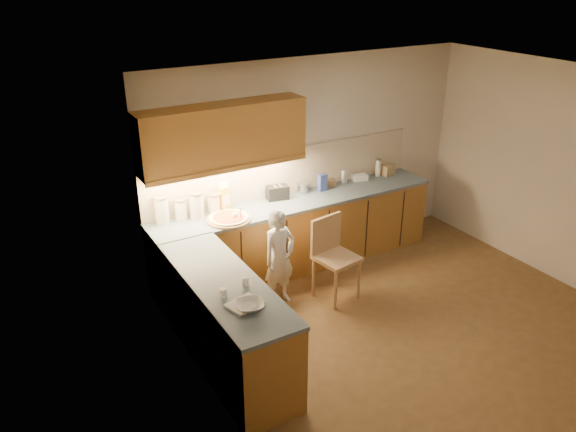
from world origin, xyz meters
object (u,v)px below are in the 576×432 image
Objects in this scene: child at (279,258)px; wooden_chair at (332,252)px; oil_jug at (224,198)px; pizza_on_board at (229,218)px; toaster at (278,192)px.

child is 1.19× the size of wooden_chair.
child is 0.98m from oil_jug.
pizza_on_board is 1.41× the size of oil_jug.
child reaches higher than wooden_chair.
toaster is (0.72, 0.01, -0.08)m from oil_jug.
wooden_chair is (0.97, -0.69, -0.38)m from pizza_on_board.
oil_jug is 1.25× the size of toaster.
child is at bearing -107.21° from toaster.
wooden_chair is at bearing -67.94° from toaster.
pizza_on_board is at bearing 136.05° from wooden_chair.
wooden_chair is at bearing -35.17° from pizza_on_board.
child is 1.00m from toaster.
wooden_chair is 3.35× the size of toaster.
toaster is at bearing 0.69° from oil_jug.
oil_jug is (-0.91, 0.95, 0.52)m from wooden_chair.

